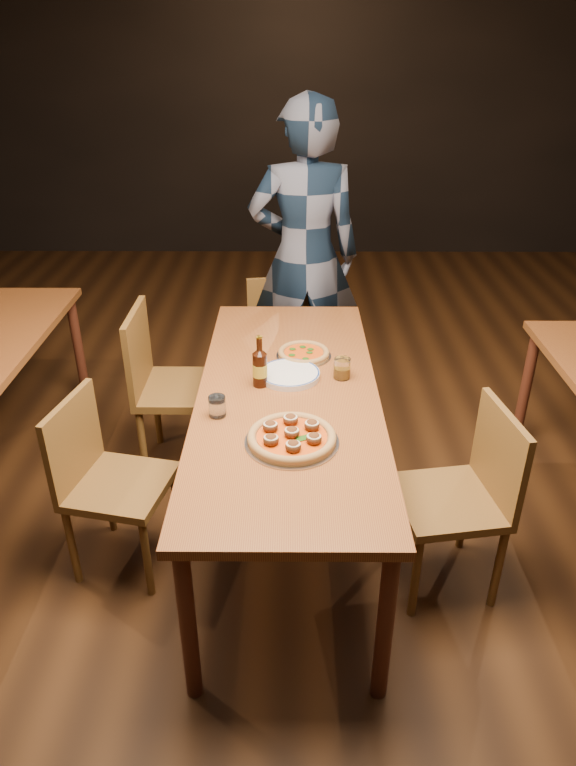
{
  "coord_description": "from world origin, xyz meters",
  "views": [
    {
      "loc": [
        0.01,
        -2.47,
        2.15
      ],
      "look_at": [
        0.0,
        -0.05,
        0.82
      ],
      "focal_mm": 30.0,
      "sensor_mm": 36.0,
      "label": 1
    }
  ],
  "objects_px": {
    "beer_bottle": "(260,369)",
    "plate_stack": "(289,375)",
    "chair_end": "(282,345)",
    "amber_glass": "(342,368)",
    "chair_main_sw": "(181,388)",
    "diner": "(304,257)",
    "table_main": "(288,405)",
    "water_glass": "(217,406)",
    "chair_main_e": "(448,500)",
    "chair_main_nw": "(120,484)",
    "pizza_meatball": "(292,437)",
    "pizza_margherita": "(304,353)"
  },
  "relations": [
    {
      "from": "water_glass",
      "to": "amber_glass",
      "type": "distance_m",
      "value": 0.63
    },
    {
      "from": "pizza_meatball",
      "to": "plate_stack",
      "type": "distance_m",
      "value": 0.54
    },
    {
      "from": "chair_end",
      "to": "diner",
      "type": "xyz_separation_m",
      "value": [
        0.14,
        0.17,
        0.52
      ]
    },
    {
      "from": "beer_bottle",
      "to": "amber_glass",
      "type": "xyz_separation_m",
      "value": [
        0.37,
        0.07,
        -0.04
      ]
    },
    {
      "from": "water_glass",
      "to": "amber_glass",
      "type": "xyz_separation_m",
      "value": [
        0.54,
        0.33,
        0.0
      ]
    },
    {
      "from": "pizza_margherita",
      "to": "beer_bottle",
      "type": "distance_m",
      "value": 0.36
    },
    {
      "from": "pizza_margherita",
      "to": "beer_bottle",
      "type": "relative_size",
      "value": 1.14
    },
    {
      "from": "chair_main_nw",
      "to": "chair_main_sw",
      "type": "bearing_deg",
      "value": 1.08
    },
    {
      "from": "chair_main_sw",
      "to": "diner",
      "type": "relative_size",
      "value": 0.51
    },
    {
      "from": "table_main",
      "to": "chair_main_e",
      "type": "bearing_deg",
      "value": -28.86
    },
    {
      "from": "beer_bottle",
      "to": "diner",
      "type": "xyz_separation_m",
      "value": [
        0.22,
        1.28,
        0.1
      ]
    },
    {
      "from": "pizza_meatball",
      "to": "diner",
      "type": "relative_size",
      "value": 0.2
    },
    {
      "from": "chair_end",
      "to": "amber_glass",
      "type": "xyz_separation_m",
      "value": [
        0.29,
        -1.04,
        0.38
      ]
    },
    {
      "from": "table_main",
      "to": "pizza_meatball",
      "type": "relative_size",
      "value": 5.44
    },
    {
      "from": "beer_bottle",
      "to": "plate_stack",
      "type": "bearing_deg",
      "value": 31.02
    },
    {
      "from": "chair_main_e",
      "to": "chair_main_sw",
      "type": "bearing_deg",
      "value": -134.4
    },
    {
      "from": "pizza_meatball",
      "to": "plate_stack",
      "type": "relative_size",
      "value": 1.31
    },
    {
      "from": "beer_bottle",
      "to": "water_glass",
      "type": "bearing_deg",
      "value": -122.51
    },
    {
      "from": "chair_main_sw",
      "to": "chair_end",
      "type": "xyz_separation_m",
      "value": [
        0.53,
        0.65,
        -0.06
      ]
    },
    {
      "from": "chair_main_nw",
      "to": "chair_end",
      "type": "xyz_separation_m",
      "value": [
        0.68,
        1.43,
        -0.01
      ]
    },
    {
      "from": "chair_main_nw",
      "to": "pizza_margherita",
      "type": "relative_size",
      "value": 3.21
    },
    {
      "from": "chair_main_sw",
      "to": "pizza_margherita",
      "type": "distance_m",
      "value": 0.73
    },
    {
      "from": "chair_main_nw",
      "to": "beer_bottle",
      "type": "xyz_separation_m",
      "value": [
        0.6,
        0.32,
        0.4
      ]
    },
    {
      "from": "chair_main_e",
      "to": "pizza_margherita",
      "type": "relative_size",
      "value": 3.29
    },
    {
      "from": "chair_end",
      "to": "pizza_margherita",
      "type": "distance_m",
      "value": 0.89
    },
    {
      "from": "table_main",
      "to": "plate_stack",
      "type": "xyz_separation_m",
      "value": [
        0.0,
        0.13,
        0.09
      ]
    },
    {
      "from": "beer_bottle",
      "to": "diner",
      "type": "relative_size",
      "value": 0.13
    },
    {
      "from": "chair_main_e",
      "to": "beer_bottle",
      "type": "bearing_deg",
      "value": -127.09
    },
    {
      "from": "table_main",
      "to": "water_glass",
      "type": "distance_m",
      "value": 0.37
    },
    {
      "from": "table_main",
      "to": "chair_main_nw",
      "type": "height_order",
      "value": "chair_main_nw"
    },
    {
      "from": "table_main",
      "to": "chair_main_sw",
      "type": "xyz_separation_m",
      "value": [
        -0.58,
        0.52,
        -0.2
      ]
    },
    {
      "from": "chair_main_e",
      "to": "plate_stack",
      "type": "height_order",
      "value": "chair_main_e"
    },
    {
      "from": "diner",
      "to": "table_main",
      "type": "bearing_deg",
      "value": 82.83
    },
    {
      "from": "chair_main_sw",
      "to": "diner",
      "type": "height_order",
      "value": "diner"
    },
    {
      "from": "beer_bottle",
      "to": "water_glass",
      "type": "relative_size",
      "value": 2.65
    },
    {
      "from": "chair_end",
      "to": "beer_bottle",
      "type": "height_order",
      "value": "beer_bottle"
    },
    {
      "from": "pizza_margherita",
      "to": "diner",
      "type": "xyz_separation_m",
      "value": [
        0.02,
        0.99,
        0.17
      ]
    },
    {
      "from": "pizza_margherita",
      "to": "amber_glass",
      "type": "bearing_deg",
      "value": -51.99
    },
    {
      "from": "table_main",
      "to": "chair_main_nw",
      "type": "distance_m",
      "value": 0.81
    },
    {
      "from": "chair_main_nw",
      "to": "pizza_meatball",
      "type": "xyz_separation_m",
      "value": [
        0.74,
        -0.14,
        0.34
      ]
    },
    {
      "from": "chair_end",
      "to": "chair_main_e",
      "type": "bearing_deg",
      "value": -74.31
    },
    {
      "from": "beer_bottle",
      "to": "pizza_meatball",
      "type": "bearing_deg",
      "value": -72.69
    },
    {
      "from": "water_glass",
      "to": "amber_glass",
      "type": "bearing_deg",
      "value": 31.88
    },
    {
      "from": "table_main",
      "to": "amber_glass",
      "type": "height_order",
      "value": "amber_glass"
    },
    {
      "from": "chair_end",
      "to": "diner",
      "type": "relative_size",
      "value": 0.45
    },
    {
      "from": "diner",
      "to": "chair_end",
      "type": "bearing_deg",
      "value": 48.72
    },
    {
      "from": "chair_main_nw",
      "to": "water_glass",
      "type": "distance_m",
      "value": 0.57
    },
    {
      "from": "chair_main_nw",
      "to": "diner",
      "type": "relative_size",
      "value": 0.46
    },
    {
      "from": "pizza_meatball",
      "to": "chair_main_nw",
      "type": "bearing_deg",
      "value": 169.14
    },
    {
      "from": "chair_main_nw",
      "to": "amber_glass",
      "type": "bearing_deg",
      "value": -56.09
    }
  ]
}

